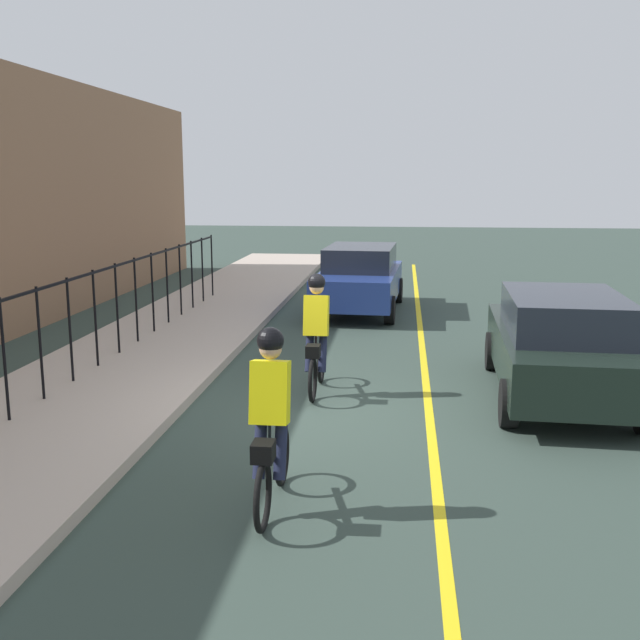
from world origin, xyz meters
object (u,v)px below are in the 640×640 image
at_px(cyclist_lead, 316,335).
at_px(parked_sedan_rear, 360,278).
at_px(cyclist_follow, 271,421).
at_px(patrol_sedan, 561,344).

bearing_deg(cyclist_lead, parked_sedan_rear, -1.44).
xyz_separation_m(cyclist_follow, parked_sedan_rear, (11.13, -0.20, -0.09)).
height_order(patrol_sedan, parked_sedan_rear, same).
distance_m(cyclist_lead, cyclist_follow, 4.00).
relative_size(cyclist_follow, parked_sedan_rear, 0.41).
bearing_deg(parked_sedan_rear, patrol_sedan, 28.75).
xyz_separation_m(cyclist_follow, patrol_sedan, (4.17, -3.56, -0.09)).
height_order(cyclist_follow, patrol_sedan, cyclist_follow).
distance_m(patrol_sedan, parked_sedan_rear, 7.73).
height_order(cyclist_follow, parked_sedan_rear, cyclist_follow).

